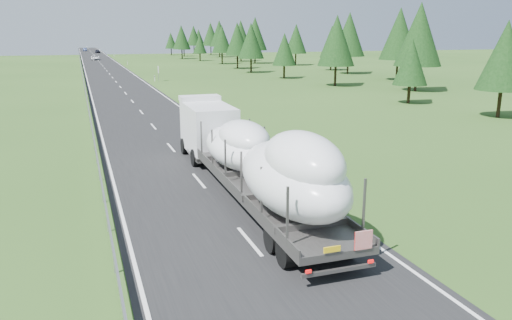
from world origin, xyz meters
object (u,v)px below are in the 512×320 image
object	(u,v)px
distant_van	(95,58)
distant_car_dark	(97,51)
distant_car_blue	(85,49)
boat_truck	(251,153)
highway_sign	(158,71)

from	to	relation	value
distant_van	distant_car_dark	size ratio (longest dim) A/B	1.21
distant_car_blue	boat_truck	bearing A→B (deg)	-91.52
highway_sign	distant_car_blue	xyz separation A→B (m)	(-9.55, 161.53, -1.04)
distant_van	distant_car_blue	distance (m)	84.19
distant_car_dark	distant_car_blue	distance (m)	26.50
boat_truck	distant_van	bearing A→B (deg)	91.01
distant_car_dark	boat_truck	bearing A→B (deg)	-95.25
distant_car_blue	distant_van	bearing A→B (deg)	-91.45
highway_sign	distant_car_dark	xyz separation A→B (m)	(-4.94, 135.43, -1.06)
highway_sign	distant_van	distance (m)	77.76
distant_car_blue	distant_car_dark	bearing A→B (deg)	-82.55
boat_truck	distant_van	xyz separation A→B (m)	(-2.52, 143.27, -1.64)
highway_sign	boat_truck	world-z (taller)	boat_truck
distant_car_dark	highway_sign	bearing A→B (deg)	-93.04
highway_sign	distant_car_dark	distance (m)	135.52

